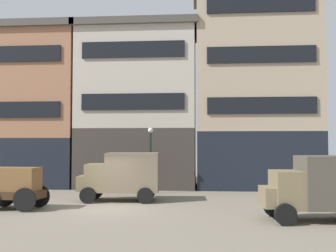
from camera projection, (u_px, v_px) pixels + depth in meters
The scene contains 8 objects.
ground_plane at pixel (105, 209), 19.07m from camera, with size 120.00×120.00×0.00m, color slate.
building_far_left at pixel (26, 107), 30.02m from camera, with size 9.06×5.78×11.76m.
building_center_left at pixel (139, 106), 29.34m from camera, with size 8.81×5.78×11.75m.
building_center_right at pixel (256, 86), 28.74m from camera, with size 8.93×5.78×14.53m.
cargo_wagon at pixel (13, 185), 18.92m from camera, with size 2.99×1.69×1.98m.
delivery_truck_near at pixel (122, 175), 21.65m from camera, with size 4.43×2.30×2.62m.
delivery_truck_far at pixel (321, 186), 16.02m from camera, with size 4.43×2.32×2.62m.
streetlamp_curbside at pixel (150, 151), 24.89m from camera, with size 0.32×0.32×4.12m.
Camera 1 is at (4.51, -18.93, 3.10)m, focal length 42.54 mm.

